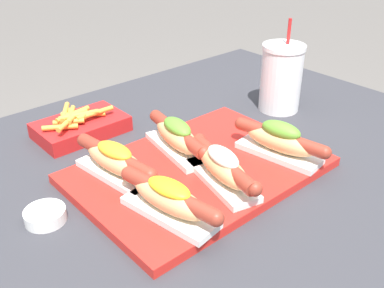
% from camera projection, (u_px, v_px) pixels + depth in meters
% --- Properties ---
extents(serving_tray, '(0.46, 0.33, 0.02)m').
position_uv_depth(serving_tray, '(199.00, 170.00, 0.87)').
color(serving_tray, red).
rests_on(serving_tray, patio_table).
extents(hot_dog_0, '(0.09, 0.21, 0.06)m').
position_uv_depth(hot_dog_0, '(169.00, 199.00, 0.71)').
color(hot_dog_0, white).
rests_on(hot_dog_0, serving_tray).
extents(hot_dog_1, '(0.10, 0.21, 0.07)m').
position_uv_depth(hot_dog_1, '(224.00, 166.00, 0.80)').
color(hot_dog_1, white).
rests_on(hot_dog_1, serving_tray).
extents(hot_dog_2, '(0.09, 0.21, 0.07)m').
position_uv_depth(hot_dog_2, '(280.00, 140.00, 0.88)').
color(hot_dog_2, white).
rests_on(hot_dog_2, serving_tray).
extents(hot_dog_3, '(0.08, 0.21, 0.07)m').
position_uv_depth(hot_dog_3, '(115.00, 161.00, 0.82)').
color(hot_dog_3, white).
rests_on(hot_dog_3, serving_tray).
extents(hot_dog_4, '(0.09, 0.21, 0.07)m').
position_uv_depth(hot_dog_4, '(177.00, 137.00, 0.90)').
color(hot_dog_4, white).
rests_on(hot_dog_4, serving_tray).
extents(sauce_bowl, '(0.07, 0.07, 0.02)m').
position_uv_depth(sauce_bowl, '(45.00, 215.00, 0.74)').
color(sauce_bowl, white).
rests_on(sauce_bowl, patio_table).
extents(drink_cup, '(0.10, 0.10, 0.22)m').
position_uv_depth(drink_cup, '(281.00, 78.00, 1.10)').
color(drink_cup, white).
rests_on(drink_cup, patio_table).
extents(fries_basket, '(0.20, 0.13, 0.06)m').
position_uv_depth(fries_basket, '(80.00, 126.00, 1.01)').
color(fries_basket, red).
rests_on(fries_basket, patio_table).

